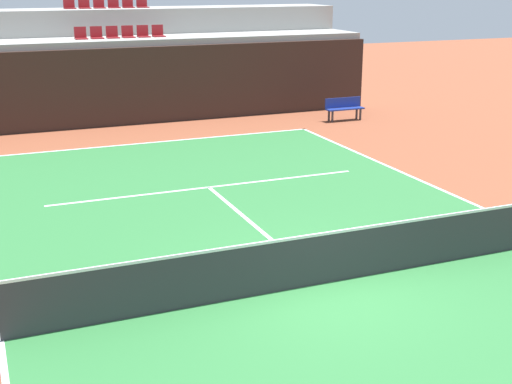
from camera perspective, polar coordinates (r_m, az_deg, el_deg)
The scene contains 13 objects.
ground_plane at distance 12.64m, azimuth 5.51°, elevation -7.46°, with size 80.00×80.00×0.00m, color brown.
court_surface at distance 12.63m, azimuth 5.51°, elevation -7.44°, with size 11.00×24.00×0.01m, color #2D7238.
baseline_far at distance 23.33m, azimuth -8.22°, elevation 4.04°, with size 11.00×0.10×0.00m, color white.
sideline_left at distance 11.40m, azimuth -20.10°, elevation -11.33°, with size 0.10×24.00×0.00m, color white.
service_line_far at distance 18.17m, azimuth -3.86°, elevation 0.39°, with size 8.26×0.10×0.00m, color white.
centre_service_line at distance 15.32m, azimuth -0.04°, elevation -2.82°, with size 0.10×6.40×0.00m, color white.
back_wall at distance 26.17m, azimuth -10.13°, elevation 8.47°, with size 19.19×0.30×2.80m, color black.
stands_tier_lower at distance 27.47m, azimuth -10.77°, elevation 9.08°, with size 19.19×2.40×3.03m, color #9E9E99.
stands_tier_upper at distance 29.74m, azimuth -11.80°, elevation 10.58°, with size 19.19×2.40×4.01m, color #9E9E99.
seating_row_lower at distance 27.38m, azimuth -11.00°, elevation 12.50°, with size 3.36×0.44×0.44m.
seating_row_upper at distance 29.68m, azimuth -12.09°, elevation 14.68°, with size 3.36×0.44×0.44m.
tennis_net at distance 12.43m, azimuth 5.57°, elevation -5.33°, with size 11.08×0.08×1.07m.
player_bench at distance 26.86m, azimuth 7.19°, elevation 6.89°, with size 1.50×0.40×0.85m.
Camera 1 is at (-5.44, -10.12, 5.26)m, focal length 49.07 mm.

